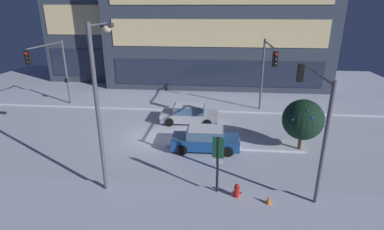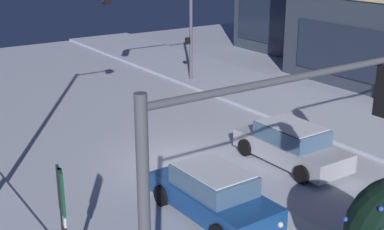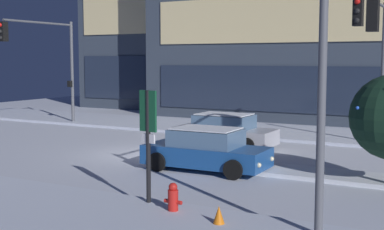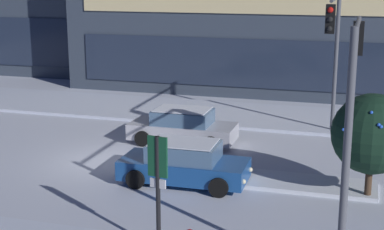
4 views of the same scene
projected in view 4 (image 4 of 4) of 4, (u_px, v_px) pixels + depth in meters
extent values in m
plane|color=silver|center=(106.00, 161.00, 22.52)|extent=(52.00, 52.00, 0.00)
cube|color=silver|center=(176.00, 110.00, 30.51)|extent=(52.00, 5.20, 0.14)
cube|color=silver|center=(243.00, 178.00, 20.47)|extent=(9.00, 1.80, 0.14)
cube|color=#232D42|center=(267.00, 64.00, 32.78)|extent=(22.32, 0.10, 2.77)
cube|color=#232D42|center=(64.00, 43.00, 39.21)|extent=(11.74, 0.10, 3.28)
cube|color=#19478C|center=(184.00, 169.00, 20.00)|extent=(4.36, 1.89, 0.66)
cube|color=slate|center=(184.00, 152.00, 19.86)|extent=(2.37, 1.67, 0.60)
cube|color=white|center=(184.00, 142.00, 19.78)|extent=(2.19, 1.56, 0.04)
sphere|color=#F9E5B2|center=(250.00, 170.00, 20.02)|extent=(0.16, 0.16, 0.16)
sphere|color=#F9E5B2|center=(244.00, 182.00, 18.87)|extent=(0.16, 0.16, 0.16)
cylinder|color=black|center=(230.00, 170.00, 20.52)|extent=(0.66, 0.23, 0.66)
cylinder|color=black|center=(219.00, 187.00, 18.83)|extent=(0.66, 0.23, 0.66)
cylinder|color=black|center=(154.00, 163.00, 21.27)|extent=(0.66, 0.23, 0.66)
cylinder|color=black|center=(136.00, 179.00, 19.58)|extent=(0.66, 0.23, 0.66)
cube|color=#B7B7C1|center=(183.00, 131.00, 24.78)|extent=(4.47, 1.82, 0.66)
cube|color=slate|center=(183.00, 117.00, 24.64)|extent=(2.42, 1.64, 0.60)
cube|color=white|center=(183.00, 109.00, 24.56)|extent=(2.24, 1.53, 0.04)
sphere|color=#F9E5B2|center=(128.00, 131.00, 24.84)|extent=(0.16, 0.16, 0.16)
sphere|color=#F9E5B2|center=(139.00, 124.00, 25.99)|extent=(0.16, 0.16, 0.16)
cylinder|color=black|center=(143.00, 138.00, 24.40)|extent=(0.66, 0.22, 0.66)
cylinder|color=black|center=(157.00, 128.00, 26.09)|extent=(0.66, 0.22, 0.66)
cylinder|color=black|center=(211.00, 144.00, 23.58)|extent=(0.66, 0.22, 0.66)
cylinder|color=black|center=(222.00, 133.00, 25.27)|extent=(0.66, 0.22, 0.66)
cylinder|color=#565960|center=(346.00, 162.00, 12.95)|extent=(0.18, 0.18, 5.96)
cylinder|color=#565960|center=(357.00, 25.00, 14.76)|extent=(0.12, 5.29, 0.12)
cube|color=black|center=(358.00, 38.00, 17.36)|extent=(0.32, 0.36, 1.00)
sphere|color=red|center=(359.00, 27.00, 17.46)|extent=(0.20, 0.20, 0.20)
sphere|color=black|center=(358.00, 38.00, 17.54)|extent=(0.20, 0.20, 0.20)
sphere|color=black|center=(358.00, 48.00, 17.61)|extent=(0.20, 0.20, 0.20)
cylinder|color=#565960|center=(336.00, 64.00, 25.86)|extent=(0.18, 0.18, 6.30)
cube|color=black|center=(330.00, 19.00, 20.21)|extent=(0.32, 0.36, 1.00)
sphere|color=red|center=(330.00, 10.00, 19.95)|extent=(0.20, 0.20, 0.20)
sphere|color=black|center=(330.00, 19.00, 20.03)|extent=(0.20, 0.20, 0.20)
sphere|color=black|center=(329.00, 29.00, 20.10)|extent=(0.20, 0.20, 0.20)
cylinder|color=black|center=(158.00, 194.00, 14.98)|extent=(0.12, 0.12, 3.07)
cube|color=#144C2D|center=(158.00, 157.00, 14.74)|extent=(0.55, 0.15, 1.06)
cube|color=white|center=(158.00, 183.00, 14.91)|extent=(0.44, 0.12, 0.24)
cylinder|color=#473323|center=(368.00, 183.00, 18.65)|extent=(0.22, 0.22, 1.07)
sphere|color=black|center=(372.00, 134.00, 18.27)|extent=(2.55, 2.55, 2.55)
sphere|color=blue|center=(379.00, 125.00, 17.03)|extent=(0.10, 0.10, 0.10)
sphere|color=blue|center=(337.00, 141.00, 19.17)|extent=(0.10, 0.10, 0.10)
sphere|color=blue|center=(371.00, 112.00, 17.22)|extent=(0.10, 0.10, 0.10)
sphere|color=blue|center=(381.00, 127.00, 17.01)|extent=(0.10, 0.10, 0.10)
sphere|color=blue|center=(343.00, 130.00, 17.58)|extent=(0.10, 0.10, 0.10)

